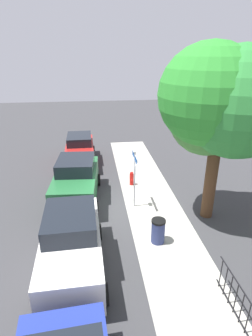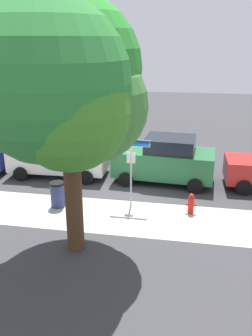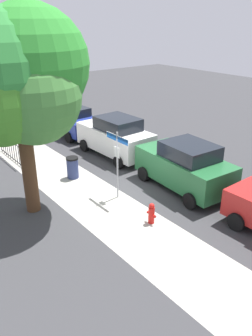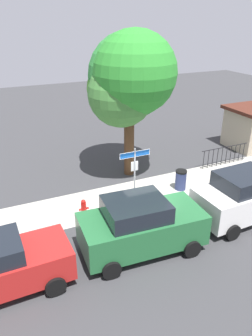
# 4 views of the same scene
# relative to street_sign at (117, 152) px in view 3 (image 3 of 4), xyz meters

# --- Properties ---
(ground_plane) EXTENTS (60.00, 60.00, 0.00)m
(ground_plane) POSITION_rel_street_sign_xyz_m (0.19, -0.40, -1.95)
(ground_plane) COLOR #38383A
(sidewalk_strip) EXTENTS (24.00, 2.60, 0.00)m
(sidewalk_strip) POSITION_rel_street_sign_xyz_m (2.19, 0.90, -1.94)
(sidewalk_strip) COLOR #AEAA9E
(sidewalk_strip) RESTS_ON ground_plane
(street_sign) EXTENTS (1.36, 0.07, 2.76)m
(street_sign) POSITION_rel_street_sign_xyz_m (0.00, 0.00, 0.00)
(street_sign) COLOR #9EA0A5
(street_sign) RESTS_ON ground_plane
(shade_tree) EXTENTS (4.49, 5.02, 7.21)m
(shade_tree) POSITION_rel_street_sign_xyz_m (1.19, 3.19, 2.93)
(shade_tree) COLOR #4B311D
(shade_tree) RESTS_ON ground_plane
(car_green) EXTENTS (4.44, 2.41, 2.05)m
(car_green) POSITION_rel_street_sign_xyz_m (-1.06, -2.70, -0.92)
(car_green) COLOR #236435
(car_green) RESTS_ON ground_plane
(car_white) EXTENTS (4.46, 2.17, 2.08)m
(car_white) POSITION_rel_street_sign_xyz_m (3.74, -2.65, -0.91)
(car_white) COLOR white
(car_white) RESTS_ON ground_plane
(car_blue) EXTENTS (4.67, 2.42, 1.69)m
(car_blue) POSITION_rel_street_sign_xyz_m (8.54, -2.56, -1.08)
(car_blue) COLOR navy
(car_blue) RESTS_ON ground_plane
(iron_fence) EXTENTS (3.11, 0.04, 1.07)m
(iron_fence) POSITION_rel_street_sign_xyz_m (6.51, 1.90, -1.39)
(iron_fence) COLOR black
(iron_fence) RESTS_ON ground_plane
(fire_hydrant) EXTENTS (0.42, 0.22, 0.78)m
(fire_hydrant) POSITION_rel_street_sign_xyz_m (-2.24, 0.20, -1.56)
(fire_hydrant) COLOR red
(fire_hydrant) RESTS_ON ground_plane
(trash_bin) EXTENTS (0.55, 0.55, 0.98)m
(trash_bin) POSITION_rel_street_sign_xyz_m (2.72, 0.50, -1.45)
(trash_bin) COLOR navy
(trash_bin) RESTS_ON ground_plane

